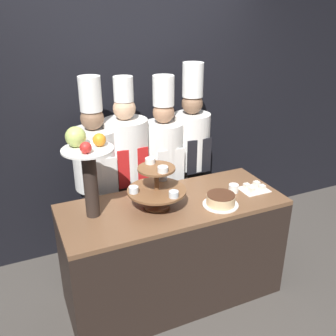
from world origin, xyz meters
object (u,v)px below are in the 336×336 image
object	(u,v)px
fruit_pedestal	(87,162)
chef_center_left	(127,167)
cake_round	(221,200)
chef_center_right	(164,162)
cake_square_tray	(254,188)
tiered_stand	(157,186)
chef_right	(191,153)
cup_white	(234,188)
chef_left	(97,173)

from	to	relation	value
fruit_pedestal	chef_center_left	distance (m)	0.79
fruit_pedestal	cake_round	distance (m)	1.02
chef_center_right	cake_square_tray	bearing A→B (deg)	-55.58
tiered_stand	chef_center_right	world-z (taller)	chef_center_right
fruit_pedestal	chef_center_right	world-z (taller)	chef_center_right
tiered_stand	chef_right	size ratio (longest dim) A/B	0.24
cup_white	cake_square_tray	size ratio (longest dim) A/B	0.36
fruit_pedestal	chef_center_left	xyz separation A→B (m)	(0.46, 0.56, -0.34)
cake_round	chef_center_left	world-z (taller)	chef_center_left
chef_center_right	chef_right	world-z (taller)	chef_right
fruit_pedestal	chef_center_left	world-z (taller)	chef_center_left
tiered_stand	chef_center_right	size ratio (longest dim) A/B	0.25
tiered_stand	fruit_pedestal	xyz separation A→B (m)	(-0.47, 0.09, 0.23)
chef_left	cup_white	bearing A→B (deg)	-35.70
cup_white	chef_center_right	bearing A→B (deg)	115.01
tiered_stand	chef_center_left	xyz separation A→B (m)	(-0.01, 0.65, -0.11)
chef_center_left	tiered_stand	bearing A→B (deg)	-88.70
cake_square_tray	chef_left	distance (m)	1.32
chef_left	tiered_stand	bearing A→B (deg)	-66.12
chef_left	cake_square_tray	bearing A→B (deg)	-32.63
tiered_stand	chef_left	size ratio (longest dim) A/B	0.25
chef_right	cake_square_tray	bearing A→B (deg)	-73.63
fruit_pedestal	chef_center_right	size ratio (longest dim) A/B	0.38
cake_round	chef_left	world-z (taller)	chef_left
cake_square_tray	chef_center_left	bearing A→B (deg)	139.72
chef_center_left	chef_center_right	world-z (taller)	chef_center_left
chef_right	fruit_pedestal	bearing A→B (deg)	-152.89
chef_left	chef_center_right	world-z (taller)	chef_left
cake_round	chef_left	size ratio (longest dim) A/B	0.15
cup_white	chef_right	bearing A→B (deg)	93.05
cup_white	cake_round	bearing A→B (deg)	-145.66
chef_left	chef_right	size ratio (longest dim) A/B	0.97
chef_center_left	chef_left	bearing A→B (deg)	179.99
cake_round	cake_square_tray	size ratio (longest dim) A/B	1.23
chef_left	chef_center_left	distance (m)	0.27
chef_center_left	chef_center_right	distance (m)	0.35
cup_white	cake_square_tray	world-z (taller)	cup_white
cake_round	chef_right	world-z (taller)	chef_right
cake_round	cup_white	bearing A→B (deg)	34.34
cup_white	chef_center_left	size ratio (longest dim) A/B	0.05
cup_white	chef_left	world-z (taller)	chef_left
fruit_pedestal	cake_round	size ratio (longest dim) A/B	2.40
chef_left	fruit_pedestal	bearing A→B (deg)	-108.14
cup_white	cake_square_tray	bearing A→B (deg)	-12.16
cake_round	chef_center_right	xyz separation A→B (m)	(-0.11, 0.82, 0.01)
tiered_stand	cup_white	world-z (taller)	tiered_stand
chef_right	chef_left	bearing A→B (deg)	-179.99
tiered_stand	chef_left	bearing A→B (deg)	113.88
chef_center_left	chef_center_right	xyz separation A→B (m)	(0.35, 0.00, -0.02)
cake_square_tray	tiered_stand	bearing A→B (deg)	175.51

